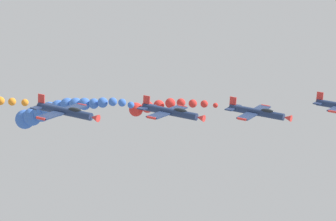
{
  "coord_description": "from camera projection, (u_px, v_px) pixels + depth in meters",
  "views": [
    {
      "loc": [
        87.2,
        50.32,
        104.8
      ],
      "look_at": [
        0.0,
        0.0,
        68.62
      ],
      "focal_mm": 77.93,
      "sensor_mm": 36.0,
      "label": 1
    }
  ],
  "objects": [
    {
      "name": "airplane_right_inner",
      "position": [
        171.0,
        112.0,
        107.41
      ],
      "size": [
        9.53,
        10.35,
        2.62
      ],
      "rotation": [
        0.0,
        -0.12,
        0.0
      ],
      "color": "navy"
    },
    {
      "name": "smoke_trail_right_inner",
      "position": [
        51.0,
        112.0,
        118.73
      ],
      "size": [
        3.4,
        22.91,
        8.25
      ],
      "color": "blue"
    },
    {
      "name": "smoke_trail_left_inner",
      "position": [
        157.0,
        106.0,
        120.97
      ],
      "size": [
        3.15,
        15.81,
        4.51
      ],
      "color": "red"
    },
    {
      "name": "airplane_left_outer",
      "position": [
        66.0,
        111.0,
        100.58
      ],
      "size": [
        9.55,
        10.35,
        2.5
      ],
      "rotation": [
        0.0,
        -0.1,
        0.0
      ],
      "color": "navy"
    },
    {
      "name": "airplane_left_inner",
      "position": [
        258.0,
        112.0,
        112.77
      ],
      "size": [
        9.56,
        10.35,
        2.42
      ],
      "rotation": [
        0.0,
        -0.08,
        0.0
      ],
      "color": "navy"
    }
  ]
}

